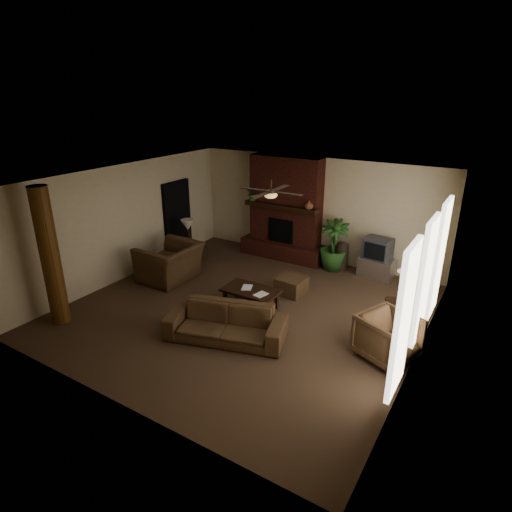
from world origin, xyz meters
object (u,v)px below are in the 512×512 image
Objects in this scene: coffee_table at (251,292)px; log_column at (50,257)px; ottoman at (292,286)px; floor_vase at (342,254)px; sofa at (225,318)px; lamp_right at (405,281)px; armchair_right at (388,335)px; tv_stand at (376,268)px; floor_plant at (333,256)px; side_table_left at (190,252)px; side_table_right at (398,315)px; armchair_left at (170,257)px; lamp_left at (188,227)px.

log_column is at bearing -139.70° from coffee_table.
ottoman is 0.78× the size of floor_vase.
sofa is 3.51m from lamp_right.
tv_stand is (-1.20, 3.37, -0.21)m from armchair_right.
log_column is at bearing -123.92° from floor_plant.
armchair_right reaches higher than side_table_left.
side_table_right is (1.10, -2.21, 0.03)m from tv_stand.
floor_vase is (3.38, 2.81, -0.17)m from armchair_left.
armchair_right is 3.58m from tv_stand.
sofa is at bearing -106.62° from tv_stand.
ottoman is 0.92× the size of lamp_right.
tv_stand is at bearing 19.23° from side_table_left.
side_table_right is (5.41, 0.60, -0.33)m from armchair_left.
armchair_left reaches higher than coffee_table.
armchair_left is 2.52× the size of side_table_left.
coffee_table is 2.18× the size of side_table_right.
side_table_left is at bearing 88.07° from log_column.
tv_stand reaches higher than coffee_table.
lamp_left is 1.00× the size of lamp_right.
armchair_right is 1.31m from lamp_right.
armchair_right reaches higher than side_table_right.
lamp_left is (-2.85, 1.36, 0.63)m from coffee_table.
side_table_right is (2.93, 0.81, -0.10)m from coffee_table.
ottoman is at bearing -97.49° from floor_plant.
floor_plant reaches higher than ottoman.
side_table_right reaches higher than tv_stand.
log_column is 5.09× the size of side_table_left.
lamp_right is (-0.06, 1.19, 0.54)m from armchair_right.
lamp_right is at bearing 95.98° from armchair_left.
tv_stand is at bearing 117.69° from lamp_right.
lamp_right is at bearing -5.33° from side_table_left.
armchair_left is at bearing 134.40° from sofa.
ottoman is 0.45× the size of floor_plant.
log_column is 3.92m from lamp_left.
armchair_right is 1.07× the size of tv_stand.
coffee_table is 1.85× the size of lamp_left.
armchair_right is 1.66× the size of side_table_right.
floor_plant reaches higher than side_table_right.
log_column is 5.11m from ottoman.
tv_stand is at bearing 53.30° from sofa.
lamp_left is at bearing -157.16° from tv_stand.
log_column is at bearing -11.07° from armchair_left.
floor_plant is at bearing -172.59° from tv_stand.
lamp_left reaches higher than tv_stand.
armchair_left is 2.31× the size of ottoman.
sofa reaches higher than side_table_left.
side_table_right is at bearing -47.45° from floor_vase.
armchair_left is (-2.74, 1.51, 0.17)m from sofa.
tv_stand is 1.55× the size of side_table_left.
armchair_right is at bearing -57.66° from floor_vase.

